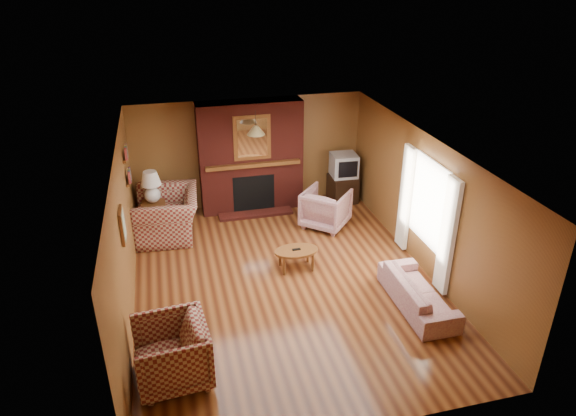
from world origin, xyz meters
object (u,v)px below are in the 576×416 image
object	(u,v)px
fireplace	(251,158)
coffee_table	(296,252)
table_lamp	(151,185)
crt_tv	(344,165)
plaid_armchair	(171,353)
side_table	(155,216)
tv_stand	(343,189)
plaid_loveseat	(167,214)
floral_sofa	(418,292)
floral_armchair	(326,208)

from	to	relation	value
fireplace	coffee_table	size ratio (longest dim) A/B	3.07
table_lamp	crt_tv	world-z (taller)	table_lamp
plaid_armchair	side_table	size ratio (longest dim) A/B	1.55
fireplace	side_table	xyz separation A→B (m)	(-2.10, -0.53, -0.87)
fireplace	crt_tv	size ratio (longest dim) A/B	4.14
coffee_table	tv_stand	bearing A→B (deg)	54.83
plaid_loveseat	plaid_armchair	distance (m)	4.05
floral_sofa	floral_armchair	size ratio (longest dim) A/B	1.94
floral_sofa	table_lamp	distance (m)	5.46
floral_armchair	side_table	distance (m)	3.48
floral_sofa	plaid_armchair	bearing A→B (deg)	100.26
crt_tv	floral_sofa	bearing A→B (deg)	-92.15
table_lamp	tv_stand	bearing A→B (deg)	4.82
floral_armchair	tv_stand	world-z (taller)	floral_armchair
fireplace	floral_armchair	size ratio (longest dim) A/B	2.75
plaid_armchair	coffee_table	distance (m)	3.16
coffee_table	fireplace	bearing A→B (deg)	96.57
floral_sofa	tv_stand	distance (m)	4.00
side_table	crt_tv	size ratio (longest dim) A/B	1.06
plaid_armchair	table_lamp	world-z (taller)	table_lamp
fireplace	table_lamp	bearing A→B (deg)	-165.71
floral_armchair	crt_tv	world-z (taller)	crt_tv
fireplace	plaid_armchair	world-z (taller)	fireplace
plaid_loveseat	fireplace	bearing A→B (deg)	118.09
coffee_table	side_table	distance (m)	3.21
side_table	table_lamp	xyz separation A→B (m)	(0.00, 0.00, 0.68)
plaid_loveseat	crt_tv	distance (m)	3.98
floral_armchair	coffee_table	world-z (taller)	floral_armchair
floral_armchair	crt_tv	xyz separation A→B (m)	(0.74, 1.03, 0.49)
coffee_table	crt_tv	world-z (taller)	crt_tv
fireplace	side_table	distance (m)	2.34
table_lamp	tv_stand	world-z (taller)	table_lamp
side_table	tv_stand	xyz separation A→B (m)	(4.15, 0.35, 0.01)
fireplace	floral_sofa	size ratio (longest dim) A/B	1.41
floral_sofa	coffee_table	distance (m)	2.21
side_table	table_lamp	bearing A→B (deg)	0.00
fireplace	coffee_table	bearing A→B (deg)	-83.43
plaid_loveseat	tv_stand	world-z (taller)	plaid_loveseat
floral_armchair	table_lamp	xyz separation A→B (m)	(-3.41, 0.68, 0.59)
side_table	tv_stand	world-z (taller)	tv_stand
side_table	plaid_loveseat	bearing A→B (deg)	-49.06
floral_armchair	plaid_loveseat	bearing A→B (deg)	34.94
floral_armchair	side_table	bearing A→B (deg)	30.74
floral_armchair	tv_stand	bearing A→B (deg)	-83.37
tv_stand	plaid_loveseat	bearing A→B (deg)	-176.29
plaid_loveseat	plaid_armchair	world-z (taller)	plaid_loveseat
plaid_loveseat	coffee_table	distance (m)	2.84
fireplace	tv_stand	xyz separation A→B (m)	(2.05, -0.18, -0.86)
floral_sofa	coffee_table	xyz separation A→B (m)	(-1.59, 1.53, 0.08)
floral_sofa	table_lamp	xyz separation A→B (m)	(-4.00, 3.65, 0.74)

